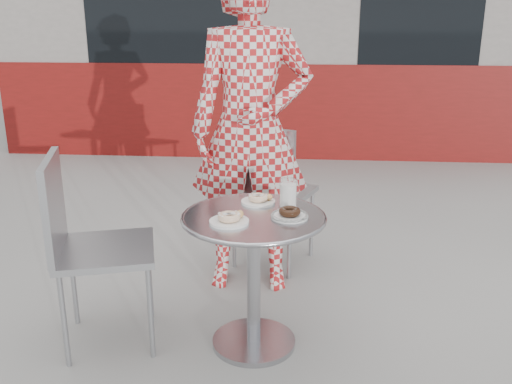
# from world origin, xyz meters

# --- Properties ---
(ground) EXTENTS (60.00, 60.00, 0.00)m
(ground) POSITION_xyz_m (0.00, 0.00, 0.00)
(ground) COLOR #A6A39E
(ground) RESTS_ON ground
(storefront) EXTENTS (6.02, 4.55, 3.00)m
(storefront) POSITION_xyz_m (-0.00, 5.56, 1.49)
(storefront) COLOR gray
(storefront) RESTS_ON ground
(bistro_table) EXTENTS (0.66, 0.66, 0.67)m
(bistro_table) POSITION_xyz_m (0.04, 0.02, 0.50)
(bistro_table) COLOR #B3B3B8
(bistro_table) RESTS_ON ground
(chair_far) EXTENTS (0.56, 0.56, 0.91)m
(chair_far) POSITION_xyz_m (0.08, 0.96, 0.28)
(chair_far) COLOR #9A9CA1
(chair_far) RESTS_ON ground
(chair_left) EXTENTS (0.55, 0.54, 0.93)m
(chair_left) POSITION_xyz_m (-0.67, 0.01, 0.29)
(chair_left) COLOR #9A9CA1
(chair_left) RESTS_ON ground
(seated_person) EXTENTS (0.68, 0.46, 1.82)m
(seated_person) POSITION_xyz_m (-0.03, 0.69, 0.91)
(seated_person) COLOR #AD1A1D
(seated_person) RESTS_ON ground
(plate_far) EXTENTS (0.16, 0.16, 0.04)m
(plate_far) POSITION_xyz_m (0.05, 0.19, 0.68)
(plate_far) COLOR white
(plate_far) RESTS_ON bistro_table
(plate_near) EXTENTS (0.17, 0.17, 0.05)m
(plate_near) POSITION_xyz_m (-0.06, -0.08, 0.68)
(plate_near) COLOR white
(plate_near) RESTS_ON bistro_table
(plate_checker) EXTENTS (0.17, 0.17, 0.04)m
(plate_checker) POSITION_xyz_m (0.20, 0.01, 0.68)
(plate_checker) COLOR white
(plate_checker) RESTS_ON bistro_table
(milk_cup) EXTENTS (0.08, 0.08, 0.13)m
(milk_cup) POSITION_xyz_m (0.19, 0.16, 0.73)
(milk_cup) COLOR white
(milk_cup) RESTS_ON bistro_table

